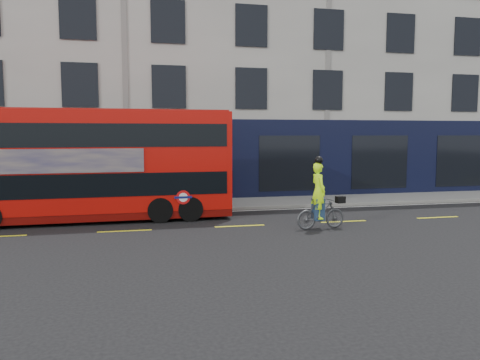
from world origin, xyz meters
name	(u,v)px	position (x,y,z in m)	size (l,w,h in m)	color
ground	(124,241)	(0.00, 0.00, 0.00)	(120.00, 120.00, 0.00)	black
pavement	(128,207)	(0.00, 6.50, 0.06)	(60.00, 3.00, 0.12)	gray
kerb	(127,212)	(0.00, 5.00, 0.07)	(60.00, 0.12, 0.13)	gray
building_terrace	(127,59)	(0.00, 12.94, 7.49)	(50.00, 10.07, 15.00)	#B4B2A9
road_edge_line	(127,215)	(0.00, 4.70, 0.00)	(58.00, 0.10, 0.01)	silver
lane_dashes	(125,231)	(0.00, 1.50, 0.00)	(58.00, 0.12, 0.01)	yellow
bus	(93,164)	(-1.16, 3.80, 2.15)	(10.44, 2.60, 4.19)	#B50C07
cyclist	(320,204)	(6.60, 0.41, 0.86)	(1.83, 0.75, 2.53)	#444649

